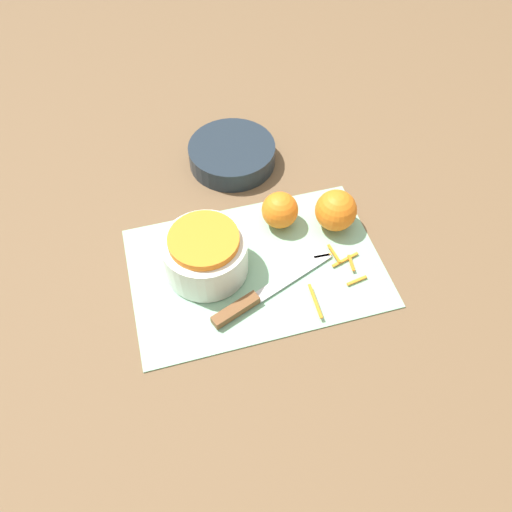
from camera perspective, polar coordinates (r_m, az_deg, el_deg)
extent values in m
plane|color=brown|center=(0.92, 0.00, -1.34)|extent=(4.00, 4.00, 0.00)
cube|color=#84B793|center=(0.91, 0.00, -1.23)|extent=(0.45, 0.30, 0.01)
cylinder|color=silver|center=(0.88, -5.77, 0.05)|extent=(0.15, 0.15, 0.08)
cylinder|color=orange|center=(0.85, -6.00, 1.77)|extent=(0.12, 0.12, 0.02)
cylinder|color=#1E2833|center=(1.09, -2.76, 11.54)|extent=(0.18, 0.18, 0.05)
cube|color=brown|center=(0.85, -2.34, -6.16)|extent=(0.09, 0.05, 0.02)
cube|color=silver|center=(0.90, 4.30, -2.17)|extent=(0.16, 0.08, 0.00)
sphere|color=orange|center=(0.95, 9.12, 5.16)|extent=(0.08, 0.08, 0.08)
sphere|color=orange|center=(0.95, 2.75, 5.25)|extent=(0.07, 0.07, 0.07)
cube|color=orange|center=(0.91, 11.45, -2.76)|extent=(0.04, 0.01, 0.00)
cube|color=orange|center=(0.93, 8.91, 0.28)|extent=(0.01, 0.04, 0.00)
cube|color=orange|center=(0.87, 6.78, -5.11)|extent=(0.01, 0.07, 0.00)
cube|color=orange|center=(0.93, 7.63, -0.01)|extent=(0.03, 0.01, 0.00)
cube|color=orange|center=(0.93, 10.83, -0.78)|extent=(0.01, 0.04, 0.00)
cube|color=orange|center=(0.93, 10.16, -0.40)|extent=(0.06, 0.02, 0.00)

